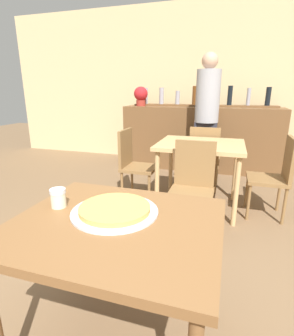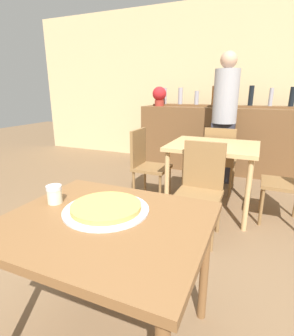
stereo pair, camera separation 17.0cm
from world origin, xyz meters
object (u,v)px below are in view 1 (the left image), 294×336
object	(u,v)px
chair_far_side_left	(133,161)
person_standing	(207,113)
pizza_tray	(115,210)
chair_far_side_right	(276,173)
chair_far_side_front	(192,183)
potted_plant	(141,95)
chair_far_side_back	(204,155)
cheese_shaker	(58,198)

from	to	relation	value
chair_far_side_left	person_standing	xyz separation A→B (m)	(0.75, 1.06, 0.50)
chair_far_side_left	pizza_tray	world-z (taller)	chair_far_side_left
pizza_tray	person_standing	xyz separation A→B (m)	(0.18, 2.87, 0.24)
chair_far_side_right	person_standing	distance (m)	1.45
chair_far_side_right	pizza_tray	xyz separation A→B (m)	(-1.02, -1.81, 0.26)
chair_far_side_front	potted_plant	xyz separation A→B (m)	(-1.23, 2.16, 0.74)
chair_far_side_left	chair_far_side_back	bearing A→B (deg)	-54.47
chair_far_side_back	potted_plant	distance (m)	1.77
chair_far_side_front	potted_plant	size ratio (longest dim) A/B	2.67
chair_far_side_right	potted_plant	distance (m)	2.69
chair_far_side_back	person_standing	size ratio (longest dim) A/B	0.48
chair_far_side_back	cheese_shaker	bearing A→B (deg)	77.50
chair_far_side_right	cheese_shaker	size ratio (longest dim) A/B	8.88
chair_far_side_left	potted_plant	bearing A→B (deg)	15.40
chair_far_side_right	pizza_tray	world-z (taller)	chair_far_side_right
cheese_shaker	chair_far_side_back	bearing A→B (deg)	77.50
chair_far_side_right	person_standing	world-z (taller)	person_standing
chair_far_side_front	chair_far_side_back	xyz separation A→B (m)	(-0.00, 1.14, 0.00)
chair_far_side_left	potted_plant	distance (m)	1.81
person_standing	potted_plant	size ratio (longest dim) A/B	5.57
chair_far_side_front	chair_far_side_back	bearing A→B (deg)	90.00
person_standing	cheese_shaker	bearing A→B (deg)	-99.53
chair_far_side_front	pizza_tray	xyz separation A→B (m)	(-0.22, -1.24, 0.26)
cheese_shaker	potted_plant	bearing A→B (deg)	101.60
chair_far_side_back	potted_plant	size ratio (longest dim) A/B	2.67
person_standing	chair_far_side_left	bearing A→B (deg)	-125.18
chair_far_side_back	pizza_tray	distance (m)	2.40
pizza_tray	person_standing	distance (m)	2.89
chair_far_side_front	chair_far_side_left	world-z (taller)	same
chair_far_side_front	pizza_tray	size ratio (longest dim) A/B	2.03
chair_far_side_left	person_standing	world-z (taller)	person_standing
pizza_tray	potted_plant	world-z (taller)	potted_plant
potted_plant	cheese_shaker	bearing A→B (deg)	-78.40
pizza_tray	potted_plant	distance (m)	3.58
chair_far_side_front	person_standing	xyz separation A→B (m)	(-0.05, 1.63, 0.50)
chair_far_side_front	chair_far_side_back	world-z (taller)	same
chair_far_side_left	person_standing	size ratio (longest dim) A/B	0.48
chair_far_side_back	chair_far_side_left	bearing A→B (deg)	35.53
chair_far_side_front	person_standing	world-z (taller)	person_standing
potted_plant	pizza_tray	bearing A→B (deg)	-73.45
chair_far_side_back	chair_far_side_left	distance (m)	0.98
chair_far_side_front	chair_far_side_back	size ratio (longest dim) A/B	1.00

